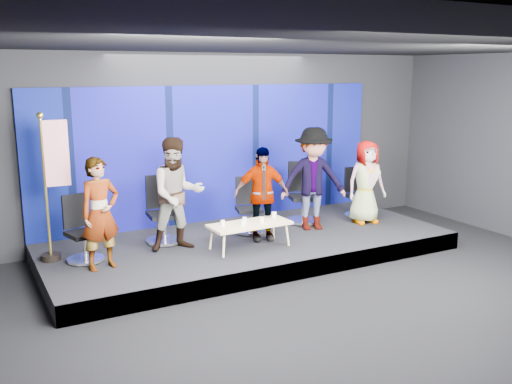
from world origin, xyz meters
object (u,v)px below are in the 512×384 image
at_px(chair_b, 163,221).
at_px(coffee_table, 250,225).
at_px(panelist_e, 366,182).
at_px(mug_d, 262,220).
at_px(chair_d, 303,203).
at_px(chair_a, 83,240).
at_px(mug_e, 274,215).
at_px(panelist_c, 261,194).
at_px(panelist_b, 177,194).
at_px(chair_e, 357,200).
at_px(mug_c, 245,220).
at_px(flag_stand, 53,183).
at_px(mug_a, 223,223).
at_px(chair_c, 249,214).
at_px(mug_b, 243,222).
at_px(panelist_a, 100,214).
at_px(panelist_d, 313,179).

relative_size(chair_b, coffee_table, 0.83).
height_order(panelist_e, mug_d, panelist_e).
bearing_deg(panelist_e, coffee_table, -164.40).
relative_size(chair_b, chair_d, 0.98).
relative_size(chair_a, mug_e, 10.40).
distance_m(chair_b, coffee_table, 1.51).
bearing_deg(coffee_table, panelist_c, 39.47).
relative_size(panelist_c, chair_d, 1.39).
distance_m(panelist_b, coffee_table, 1.29).
bearing_deg(mug_e, chair_d, 37.04).
height_order(panelist_b, chair_d, panelist_b).
bearing_deg(mug_e, chair_e, 16.97).
bearing_deg(mug_c, flag_stand, 164.33).
bearing_deg(panelist_e, chair_e, 77.32).
height_order(chair_a, mug_a, chair_a).
height_order(chair_c, chair_d, chair_d).
bearing_deg(mug_b, mug_c, 53.38).
bearing_deg(mug_c, chair_e, 14.49).
height_order(mug_a, flag_stand, flag_stand).
bearing_deg(panelist_b, mug_d, -19.91).
relative_size(chair_d, coffee_table, 0.84).
distance_m(chair_c, mug_e, 0.73).
distance_m(panelist_b, mug_d, 1.44).
bearing_deg(chair_b, panelist_c, -18.30).
xyz_separation_m(mug_b, flag_stand, (-2.74, 0.93, 0.74)).
distance_m(mug_b, mug_c, 0.17).
height_order(panelist_e, mug_c, panelist_e).
xyz_separation_m(chair_c, chair_d, (1.24, 0.14, 0.05)).
distance_m(chair_a, chair_d, 4.23).
relative_size(chair_d, mug_c, 13.60).
bearing_deg(mug_e, mug_c, -175.97).
xyz_separation_m(chair_b, mug_a, (0.69, -0.93, 0.09)).
distance_m(chair_c, mug_d, 0.95).
height_order(chair_b, chair_c, chair_b).
height_order(coffee_table, mug_d, mug_d).
height_order(mug_c, flag_stand, flag_stand).
bearing_deg(chair_e, coffee_table, -155.91).
distance_m(panelist_a, panelist_b, 1.36).
xyz_separation_m(panelist_d, mug_b, (-1.71, -0.53, -0.48)).
bearing_deg(mug_d, mug_c, 144.38).
distance_m(panelist_d, mug_d, 1.55).
relative_size(panelist_a, mug_a, 18.37).
distance_m(panelist_a, panelist_c, 2.79).
xyz_separation_m(panelist_a, panelist_d, (3.93, 0.32, 0.11)).
height_order(chair_e, mug_b, chair_e).
height_order(panelist_a, chair_e, panelist_a).
bearing_deg(mug_d, panelist_e, 10.22).
bearing_deg(coffee_table, mug_b, -159.86).
height_order(panelist_b, mug_a, panelist_b).
height_order(chair_b, mug_e, chair_b).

